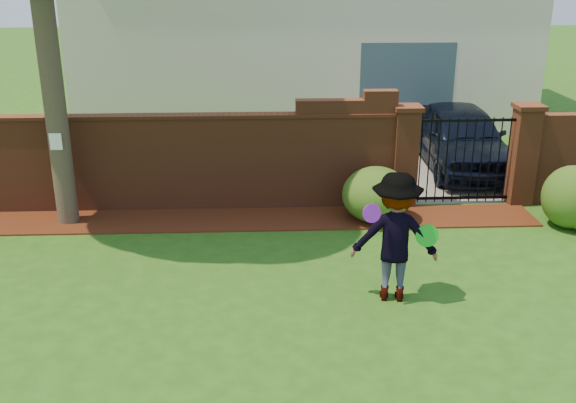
{
  "coord_description": "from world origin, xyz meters",
  "views": [
    {
      "loc": [
        -0.26,
        -7.45,
        4.29
      ],
      "look_at": [
        0.15,
        1.4,
        1.05
      ],
      "focal_mm": 41.06,
      "sensor_mm": 36.0,
      "label": 1
    }
  ],
  "objects_px": {
    "man": "(395,238)",
    "frisbee_purple": "(372,213)",
    "car": "(464,140)",
    "frisbee_green": "(427,236)"
  },
  "relations": [
    {
      "from": "man",
      "to": "frisbee_purple",
      "type": "height_order",
      "value": "man"
    },
    {
      "from": "frisbee_purple",
      "to": "frisbee_green",
      "type": "height_order",
      "value": "frisbee_purple"
    },
    {
      "from": "man",
      "to": "frisbee_purple",
      "type": "relative_size",
      "value": 7.26
    },
    {
      "from": "car",
      "to": "man",
      "type": "relative_size",
      "value": 2.31
    },
    {
      "from": "car",
      "to": "man",
      "type": "height_order",
      "value": "man"
    },
    {
      "from": "man",
      "to": "frisbee_purple",
      "type": "bearing_deg",
      "value": 39.69
    },
    {
      "from": "car",
      "to": "frisbee_purple",
      "type": "distance_m",
      "value": 6.59
    },
    {
      "from": "car",
      "to": "frisbee_green",
      "type": "relative_size",
      "value": 13.71
    },
    {
      "from": "car",
      "to": "frisbee_purple",
      "type": "relative_size",
      "value": 16.78
    },
    {
      "from": "frisbee_purple",
      "to": "frisbee_green",
      "type": "distance_m",
      "value": 0.81
    }
  ]
}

